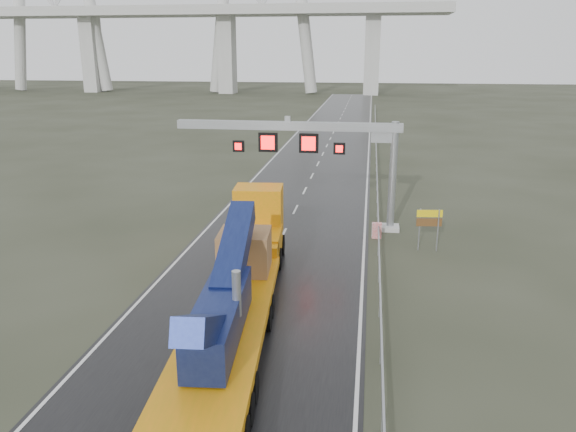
% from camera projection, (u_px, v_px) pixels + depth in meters
% --- Properties ---
extents(ground, '(400.00, 400.00, 0.00)m').
position_uv_depth(ground, '(219.00, 365.00, 21.33)').
color(ground, '#2D3021').
rests_on(ground, ground).
extents(road, '(11.00, 200.00, 0.02)m').
position_uv_depth(road, '(318.00, 164.00, 59.29)').
color(road, black).
rests_on(road, ground).
extents(guardrail, '(0.20, 140.00, 1.40)m').
position_uv_depth(guardrail, '(377.00, 180.00, 48.76)').
color(guardrail, gray).
rests_on(guardrail, ground).
extents(sign_gantry, '(14.90, 1.20, 7.42)m').
position_uv_depth(sign_gantry, '(320.00, 145.00, 36.53)').
color(sign_gantry, '#B5B5B0').
rests_on(sign_gantry, ground).
extents(heavy_haul_truck, '(4.68, 20.83, 4.85)m').
position_uv_depth(heavy_haul_truck, '(241.00, 270.00, 25.62)').
color(heavy_haul_truck, orange).
rests_on(heavy_haul_truck, ground).
extents(exit_sign_pair, '(1.50, 0.24, 2.57)m').
position_uv_depth(exit_sign_pair, '(429.00, 222.00, 33.09)').
color(exit_sign_pair, gray).
rests_on(exit_sign_pair, ground).
extents(striped_barrier, '(0.62, 0.37, 1.01)m').
position_uv_depth(striped_barrier, '(377.00, 230.00, 35.70)').
color(striped_barrier, red).
rests_on(striped_barrier, ground).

